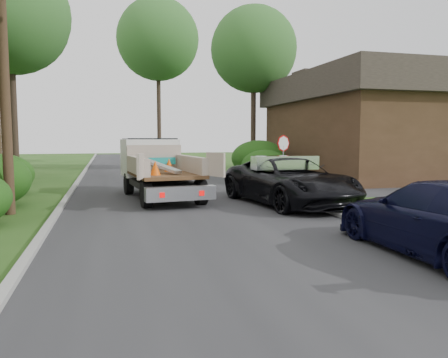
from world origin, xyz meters
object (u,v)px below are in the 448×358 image
black_pickup (289,181)px  navy_suv (444,218)px  stop_sign (283,150)px  tree_right_far (254,50)px  tree_center_far (158,40)px  utility_pole (3,42)px  house_right (371,125)px  tree_left_far (10,15)px  flatbed_truck (155,165)px

black_pickup → navy_suv: 7.11m
stop_sign → black_pickup: size_ratio=0.41×
tree_right_far → tree_center_far: 11.68m
utility_pole → tree_center_far: tree_center_far is taller
house_right → tree_left_far: bearing=171.7°
stop_sign → utility_pole: (-10.68, -4.02, 3.40)m
utility_pole → tree_left_far: tree_left_far is taller
house_right → black_pickup: house_right is taller
house_right → tree_left_far: 21.52m
house_right → tree_center_far: 20.93m
tree_center_far → black_pickup: size_ratio=2.43×
tree_right_far → flatbed_truck: (-8.20, -11.84, -7.21)m
tree_right_far → black_pickup: tree_right_far is taller
utility_pole → stop_sign: bearing=20.6°
tree_center_far → navy_suv: tree_center_far is taller
flatbed_truck → navy_suv: flatbed_truck is taller
house_right → flatbed_truck: 15.01m
tree_left_far → tree_center_far: bearing=53.8°
stop_sign → tree_center_far: size_ratio=0.17×
utility_pole → tree_right_far: tree_right_far is taller
stop_sign → black_pickup: (-1.60, -4.39, -0.94)m
tree_left_far → navy_suv: size_ratio=2.28×
utility_pole → tree_right_far: (12.98, 15.02, 3.31)m
tree_center_far → black_pickup: bearing=-86.4°
tree_right_far → flatbed_truck: bearing=-124.7°
utility_pole → house_right: 20.66m
stop_sign → black_pickup: 4.77m
navy_suv → utility_pole: bearing=-37.2°
tree_right_far → navy_suv: tree_right_far is taller
tree_left_far → black_pickup: 18.52m
tree_center_far → flatbed_truck: bearing=-97.0°
utility_pole → tree_center_far: (7.48, 25.02, 5.81)m
house_right → tree_center_far: bearing=124.5°
black_pickup → tree_left_far: bearing=124.3°
flatbed_truck → black_pickup: (4.30, -3.55, -0.44)m
utility_pole → tree_right_far: 20.12m
tree_left_far → navy_suv: 23.98m
black_pickup → utility_pole: bearing=170.0°
utility_pole → tree_left_far: 12.77m
tree_left_far → black_pickup: size_ratio=2.03×
tree_center_far → flatbed_truck: 24.05m
tree_left_far → tree_right_far: 15.31m
stop_sign → house_right: bearing=32.7°
navy_suv → tree_left_far: bearing=-58.2°
utility_pole → tree_left_far: bearing=99.5°
tree_left_far → black_pickup: tree_left_far is taller
flatbed_truck → tree_right_far: bearing=49.3°
flatbed_truck → black_pickup: bearing=-45.5°
house_right → navy_suv: bearing=-119.1°
flatbed_truck → tree_center_far: bearing=77.0°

